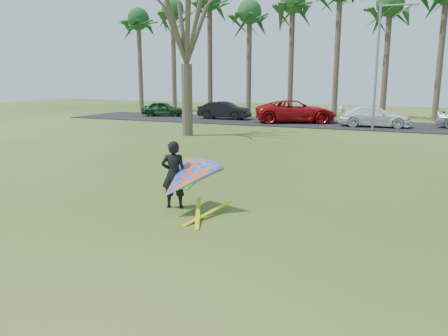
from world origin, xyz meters
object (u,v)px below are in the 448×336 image
at_px(streetlight, 380,61).
at_px(car_0, 163,109).
at_px(car_2, 296,111).
at_px(bare_tree_left, 186,15).
at_px(car_3, 374,116).
at_px(kite_flyer, 183,179).
at_px(car_1, 224,110).

height_order(streetlight, car_0, streetlight).
xyz_separation_m(car_0, car_2, (12.34, -0.99, 0.20)).
height_order(bare_tree_left, car_3, bare_tree_left).
bearing_deg(bare_tree_left, kite_flyer, -62.37).
xyz_separation_m(streetlight, car_2, (-6.04, 2.79, -3.55)).
bearing_deg(car_3, bare_tree_left, 127.13).
bearing_deg(car_0, streetlight, -119.71).
bearing_deg(car_2, streetlight, -137.80).
distance_m(streetlight, car_0, 19.13).
distance_m(car_1, car_2, 6.16).
distance_m(car_0, car_1, 6.22).
relative_size(bare_tree_left, car_0, 2.56).
relative_size(car_0, car_2, 0.62).
bearing_deg(car_1, car_3, -95.49).
distance_m(bare_tree_left, car_0, 14.91).
distance_m(car_0, car_3, 18.21).
bearing_deg(car_2, bare_tree_left, 134.15).
xyz_separation_m(bare_tree_left, car_2, (4.12, 9.79, -6.01)).
height_order(car_0, car_2, car_2).
bearing_deg(car_2, car_1, 62.57).
bearing_deg(car_2, kite_flyer, 164.28).
bearing_deg(kite_flyer, car_1, 110.96).
distance_m(bare_tree_left, car_1, 12.13).
xyz_separation_m(streetlight, car_3, (-0.25, 2.03, -3.70)).
bearing_deg(bare_tree_left, streetlight, 34.57).
relative_size(car_1, kite_flyer, 1.81).
height_order(bare_tree_left, car_2, bare_tree_left).
bearing_deg(bare_tree_left, car_2, 67.18).
relative_size(streetlight, car_3, 1.65).
distance_m(streetlight, car_3, 4.23).
height_order(streetlight, car_1, streetlight).
bearing_deg(car_1, car_2, -94.02).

